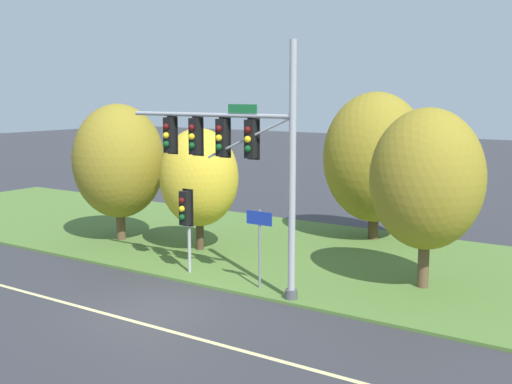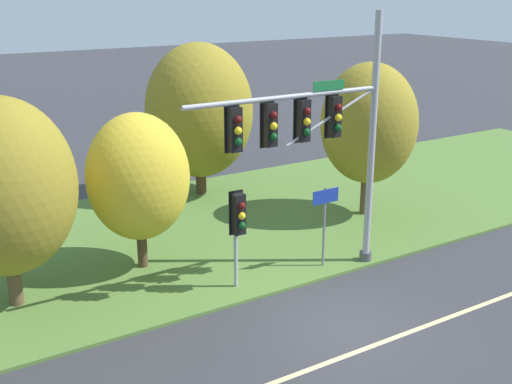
# 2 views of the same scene
# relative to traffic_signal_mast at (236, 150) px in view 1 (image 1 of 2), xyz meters

# --- Properties ---
(ground_plane) EXTENTS (160.00, 160.00, 0.00)m
(ground_plane) POSITION_rel_traffic_signal_mast_xyz_m (-0.97, -2.84, -4.68)
(ground_plane) COLOR #333338
(lane_stripe) EXTENTS (36.00, 0.16, 0.01)m
(lane_stripe) POSITION_rel_traffic_signal_mast_xyz_m (-0.97, -4.04, -4.68)
(lane_stripe) COLOR beige
(lane_stripe) RESTS_ON ground
(grass_verge) EXTENTS (48.00, 11.50, 0.10)m
(grass_verge) POSITION_rel_traffic_signal_mast_xyz_m (-0.97, 5.41, -4.63)
(grass_verge) COLOR #517533
(grass_verge) RESTS_ON ground
(traffic_signal_mast) EXTENTS (6.68, 0.49, 8.00)m
(traffic_signal_mast) POSITION_rel_traffic_signal_mast_xyz_m (0.00, 0.00, 0.00)
(traffic_signal_mast) COLOR #9EA0A5
(traffic_signal_mast) RESTS_ON grass_verge
(pedestrian_signal_near_kerb) EXTENTS (0.46, 0.55, 3.05)m
(pedestrian_signal_near_kerb) POSITION_rel_traffic_signal_mast_xyz_m (-2.52, 0.42, -2.38)
(pedestrian_signal_near_kerb) COLOR #9EA0A5
(pedestrian_signal_near_kerb) RESTS_ON grass_verge
(route_sign_post) EXTENTS (0.98, 0.08, 2.64)m
(route_sign_post) POSITION_rel_traffic_signal_mast_xyz_m (0.64, 0.40, -2.80)
(route_sign_post) COLOR slate
(route_sign_post) RESTS_ON grass_verge
(tree_nearest_road) EXTENTS (3.97, 3.97, 5.97)m
(tree_nearest_road) POSITION_rel_traffic_signal_mast_xyz_m (-8.40, 2.94, -1.11)
(tree_nearest_road) COLOR brown
(tree_nearest_road) RESTS_ON grass_verge
(tree_left_of_mast) EXTENTS (3.22, 3.22, 5.03)m
(tree_left_of_mast) POSITION_rel_traffic_signal_mast_xyz_m (-4.34, 3.45, -1.58)
(tree_left_of_mast) COLOR #4C3823
(tree_left_of_mast) RESTS_ON grass_verge
(tree_behind_signpost) EXTENTS (4.56, 4.56, 6.48)m
(tree_behind_signpost) POSITION_rel_traffic_signal_mast_xyz_m (0.80, 9.32, -0.96)
(tree_behind_signpost) COLOR #4C3823
(tree_behind_signpost) RESTS_ON grass_verge
(tree_mid_verge) EXTENTS (3.72, 3.72, 5.97)m
(tree_mid_verge) POSITION_rel_traffic_signal_mast_xyz_m (5.12, 3.53, -0.95)
(tree_mid_verge) COLOR brown
(tree_mid_verge) RESTS_ON grass_verge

